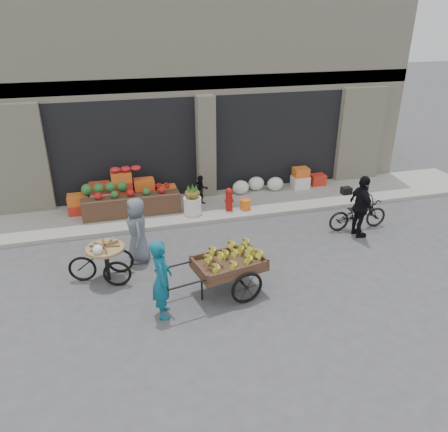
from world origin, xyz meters
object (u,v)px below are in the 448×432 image
object	(u,v)px
vendor_woman	(162,279)
pineapple_bin	(193,206)
cyclist	(361,207)
orange_bucket	(245,204)
bicycle	(358,214)
vendor_grey	(137,230)
tricycle_cart	(106,258)
seated_person	(201,190)
fire_hydrant	(229,198)
banana_cart	(227,263)

from	to	relation	value
vendor_woman	pineapple_bin	bearing A→B (deg)	-13.92
cyclist	orange_bucket	bearing A→B (deg)	48.73
orange_bucket	bicycle	world-z (taller)	bicycle
vendor_woman	vendor_grey	bearing A→B (deg)	11.49
cyclist	pineapple_bin	bearing A→B (deg)	61.03
orange_bucket	tricycle_cart	size ratio (longest dim) A/B	0.22
vendor_grey	orange_bucket	bearing A→B (deg)	116.74
orange_bucket	vendor_woman	world-z (taller)	vendor_woman
vendor_woman	tricycle_cart	xyz separation A→B (m)	(-1.04, 1.59, -0.27)
tricycle_cart	cyclist	bearing A→B (deg)	13.36
orange_bucket	vendor_woman	size ratio (longest dim) A/B	0.19
tricycle_cart	seated_person	bearing A→B (deg)	58.73
pineapple_bin	seated_person	size ratio (longest dim) A/B	0.56
fire_hydrant	banana_cart	bearing A→B (deg)	-106.67
pineapple_bin	banana_cart	xyz separation A→B (m)	(-0.07, -3.96, 0.37)
banana_cart	bicycle	world-z (taller)	banana_cart
banana_cart	cyclist	size ratio (longest dim) A/B	1.51
seated_person	vendor_grey	xyz separation A→B (m)	(-2.15, -2.67, 0.23)
vendor_woman	vendor_grey	size ratio (longest dim) A/B	1.03
seated_person	tricycle_cart	xyz separation A→B (m)	(-2.93, -3.36, -0.02)
banana_cart	bicycle	xyz separation A→B (m)	(4.35, 2.02, -0.29)
pineapple_bin	banana_cart	world-z (taller)	banana_cart
orange_bucket	bicycle	xyz separation A→B (m)	(2.67, -1.85, 0.18)
fire_hydrant	banana_cart	xyz separation A→B (m)	(-1.17, -3.91, 0.24)
seated_person	vendor_grey	bearing A→B (deg)	-138.88
orange_bucket	cyclist	world-z (taller)	cyclist
vendor_grey	cyclist	world-z (taller)	cyclist
vendor_woman	fire_hydrant	bearing A→B (deg)	-26.07
vendor_woman	cyclist	world-z (taller)	cyclist
bicycle	tricycle_cart	bearing A→B (deg)	97.80
seated_person	vendor_woman	size ratio (longest dim) A/B	0.56
fire_hydrant	bicycle	bearing A→B (deg)	-30.87
vendor_grey	cyclist	size ratio (longest dim) A/B	0.95
pineapple_bin	vendor_woman	size ratio (longest dim) A/B	0.31
banana_cart	vendor_grey	size ratio (longest dim) A/B	1.59
fire_hydrant	vendor_grey	world-z (taller)	vendor_grey
fire_hydrant	tricycle_cart	xyz separation A→B (m)	(-3.63, -2.71, 0.06)
fire_hydrant	vendor_woman	xyz separation A→B (m)	(-2.59, -4.30, 0.33)
seated_person	bicycle	size ratio (longest dim) A/B	0.54
orange_bucket	seated_person	world-z (taller)	seated_person
pineapple_bin	orange_bucket	xyz separation A→B (m)	(1.60, -0.10, -0.10)
fire_hydrant	cyclist	world-z (taller)	cyclist
pineapple_bin	vendor_woman	world-z (taller)	vendor_woman
fire_hydrant	bicycle	world-z (taller)	bicycle
pineapple_bin	orange_bucket	bearing A→B (deg)	-3.58
tricycle_cart	cyclist	distance (m)	6.62
vendor_grey	vendor_woman	bearing A→B (deg)	2.88
vendor_grey	bicycle	distance (m)	6.04
tricycle_cart	vendor_woman	bearing A→B (deg)	-47.11
pineapple_bin	seated_person	world-z (taller)	seated_person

